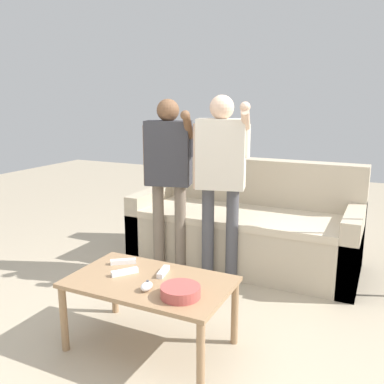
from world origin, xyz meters
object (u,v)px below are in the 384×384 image
Objects in this scene: snack_bowl at (180,292)px; game_remote_wand_far at (163,272)px; couch at (245,228)px; player_left at (169,166)px; game_remote_wand_spare at (123,262)px; player_center at (221,168)px; game_remote_nunchuk at (147,286)px; game_remote_wand_near at (125,272)px; coffee_table at (150,289)px.

snack_bowl reaches higher than game_remote_wand_far.
couch is 0.93m from player_left.
player_left reaches higher than couch.
game_remote_wand_far is 0.31m from game_remote_wand_spare.
game_remote_wand_far is at bearing -89.93° from player_center.
game_remote_nunchuk reaches higher than game_remote_wand_spare.
game_remote_wand_far is at bearing -63.42° from player_left.
snack_bowl is 0.59m from game_remote_wand_spare.
player_left is at bearing -135.97° from couch.
game_remote_wand_near is at bearing -99.29° from couch.
coffee_table is 6.26× the size of game_remote_wand_far.
game_remote_wand_near is at bearing 165.22° from snack_bowl.
game_remote_wand_near is at bearing -101.40° from player_center.
snack_bowl is 0.14× the size of player_center.
coffee_table is 0.19m from game_remote_wand_near.
player_center reaches higher than snack_bowl.
couch is at bearing 87.29° from coffee_table.
coffee_table is (-0.07, -1.54, 0.06)m from couch.
snack_bowl is 1.41× the size of game_remote_wand_near.
snack_bowl is 1.26m from player_center.
player_center reaches higher than coffee_table.
couch is at bearing 75.89° from game_remote_wand_spare.
game_remote_nunchuk is at bearing -88.71° from player_center.
game_remote_wand_near is at bearing -52.39° from game_remote_wand_spare.
player_center is (-0.03, 1.15, 0.49)m from game_remote_nunchuk.
couch is 9.22× the size of snack_bowl.
player_left is at bearing 121.10° from snack_bowl.
coffee_table is 4.40× the size of snack_bowl.
game_remote_wand_spare is (-0.54, 0.25, -0.01)m from snack_bowl.
game_remote_nunchuk is 1.35m from player_left.
player_center is 1.07m from game_remote_wand_spare.
game_remote_wand_far is (0.03, 0.11, 0.07)m from coffee_table.
coffee_table is at bearing -26.28° from game_remote_wand_spare.
game_remote_wand_spare is (-0.31, -0.89, -0.49)m from player_center.
player_left reaches higher than game_remote_wand_far.
game_remote_wand_near is 0.23m from game_remote_wand_far.
coffee_table is at bearing 114.38° from game_remote_nunchuk.
player_center reaches higher than game_remote_nunchuk.
player_left is at bearing 99.94° from game_remote_wand_spare.
game_remote_wand_spare is at bearing 142.22° from game_remote_nunchuk.
player_center reaches higher than game_remote_wand_far.
game_remote_wand_near is (-0.44, 0.11, -0.01)m from snack_bowl.
snack_bowl is (0.18, -1.65, 0.14)m from couch.
player_center is at bearing 88.39° from coffee_table.
game_remote_wand_far is (-0.23, 0.22, -0.01)m from snack_bowl.
game_remote_nunchuk is 0.27m from game_remote_wand_near.
player_left is at bearing 116.58° from game_remote_wand_far.
snack_bowl is 1.42× the size of game_remote_wand_far.
game_remote_nunchuk reaches higher than game_remote_wand_far.
coffee_table is at bearing -67.25° from player_left.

